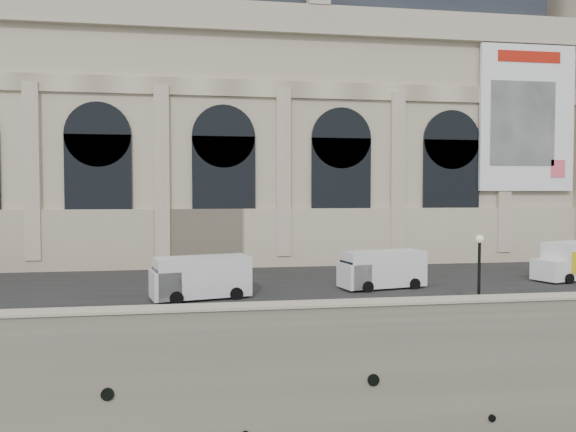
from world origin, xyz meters
name	(u,v)px	position (x,y,z in m)	size (l,w,h in m)	color
quay	(256,279)	(0.00, 35.00, 3.00)	(160.00, 70.00, 6.00)	gray
street	(286,282)	(0.00, 14.00, 6.03)	(160.00, 24.00, 0.06)	#2D2D2D
parapet	(329,315)	(0.00, 0.60, 6.62)	(160.00, 1.40, 1.21)	gray
museum	(199,117)	(-5.98, 30.86, 19.72)	(69.00, 18.70, 29.10)	#C2B095
van_b	(196,278)	(-6.20, 8.45, 7.31)	(6.09, 3.44, 2.56)	silver
van_c	(379,270)	(5.62, 10.32, 7.28)	(5.92, 3.17, 2.50)	silver
lamp_right	(479,275)	(8.32, 2.05, 8.08)	(0.43, 0.43, 4.18)	black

